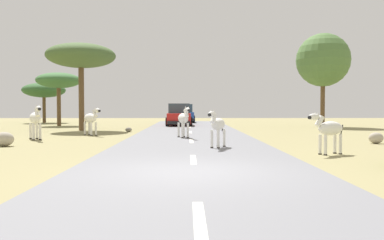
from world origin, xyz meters
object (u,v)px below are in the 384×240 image
Objects in this scene: tree_1 at (44,90)px; rock_3 at (4,139)px; rock_2 at (129,130)px; zebra_0 at (184,119)px; tree_5 at (59,81)px; zebra_1 at (217,125)px; tree_2 at (81,56)px; rock_0 at (376,138)px; car_1 at (183,114)px; tree_3 at (323,60)px; zebra_3 at (35,119)px; car_0 at (179,115)px; zebra_4 at (329,129)px; zebra_2 at (91,119)px.

rock_3 is (6.61, -22.65, -2.82)m from tree_1.
zebra_0 is at bearing -56.73° from rock_2.
rock_3 is at bearing -78.82° from tree_5.
tree_2 is at bearing -30.19° from zebra_1.
rock_3 is (-14.95, -0.99, 0.05)m from rock_0.
tree_3 is at bearing 141.14° from car_1.
zebra_3 is at bearing -91.62° from tree_2.
rock_0 is at bearing 108.03° from car_1.
rock_0 is (8.27, -21.70, -0.61)m from car_1.
tree_5 reaches higher than zebra_3.
car_0 is 11.86m from tree_3.
zebra_4 is at bearing -108.21° from tree_3.
car_0 is 11.04× the size of rock_2.
tree_1 reaches higher than car_0.
tree_3 is at bearing 23.60° from rock_2.
zebra_2 is 0.21× the size of tree_3.
zebra_2 reaches higher than zebra_1.
zebra_3 is 15.08m from rock_0.
zebra_3 is 0.38× the size of car_0.
tree_5 reaches higher than rock_2.
car_0 is 7.99m from rock_2.
zebra_1 is at bearing -120.14° from tree_3.
tree_5 reaches higher than zebra_1.
tree_2 is at bearing -165.15° from tree_3.
zebra_2 is 12.61m from tree_5.
rock_0 is at bearing 116.77° from zebra_2.
tree_1 is 6.65× the size of rock_0.
rock_2 is (3.26, -1.52, -4.64)m from tree_2.
tree_1 reaches higher than zebra_0.
zebra_4 is at bearing -54.95° from rock_2.
tree_1 is at bearing -2.67° from car_1.
zebra_4 is 0.19× the size of tree_3.
rock_2 is (-3.41, 5.20, -0.82)m from zebra_0.
zebra_2 is at bearing -116.93° from rock_2.
tree_1 reaches higher than rock_0.
zebra_4 is at bearing -13.44° from rock_3.
car_0 is 17.44m from rock_0.
zebra_0 reaches higher than rock_2.
zebra_1 is (1.27, -4.63, -0.08)m from zebra_0.
zebra_1 reaches higher than rock_0.
car_0 is 1.09× the size of tree_1.
rock_2 is (-11.45, 7.80, -0.10)m from rock_0.
zebra_0 is 19.10m from car_1.
zebra_3 is at bearing -121.29° from rock_2.
tree_2 is (-6.67, 6.73, 3.82)m from zebra_0.
zebra_1 is at bearing 39.16° from zebra_4.
zebra_0 is at bearing -49.81° from zebra_1.
tree_1 is 5.42× the size of rock_3.
tree_5 is (-9.76, 0.68, 2.78)m from car_0.
tree_5 is at bearing 139.02° from rock_0.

